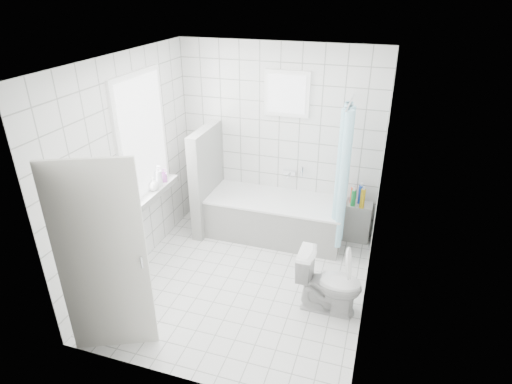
% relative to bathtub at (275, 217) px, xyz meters
% --- Properties ---
extents(ground, '(3.00, 3.00, 0.00)m').
position_rel_bathtub_xyz_m(ground, '(-0.08, -1.12, -0.29)').
color(ground, white).
rests_on(ground, ground).
extents(ceiling, '(3.00, 3.00, 0.00)m').
position_rel_bathtub_xyz_m(ceiling, '(-0.08, -1.12, 2.31)').
color(ceiling, white).
rests_on(ceiling, ground).
extents(wall_back, '(2.80, 0.02, 2.60)m').
position_rel_bathtub_xyz_m(wall_back, '(-0.08, 0.38, 1.01)').
color(wall_back, white).
rests_on(wall_back, ground).
extents(wall_front, '(2.80, 0.02, 2.60)m').
position_rel_bathtub_xyz_m(wall_front, '(-0.08, -2.62, 1.01)').
color(wall_front, white).
rests_on(wall_front, ground).
extents(wall_left, '(0.02, 3.00, 2.60)m').
position_rel_bathtub_xyz_m(wall_left, '(-1.48, -1.12, 1.01)').
color(wall_left, white).
rests_on(wall_left, ground).
extents(wall_right, '(0.02, 3.00, 2.60)m').
position_rel_bathtub_xyz_m(wall_right, '(1.32, -1.12, 1.01)').
color(wall_right, white).
rests_on(wall_right, ground).
extents(window_left, '(0.01, 0.90, 1.40)m').
position_rel_bathtub_xyz_m(window_left, '(-1.43, -0.82, 1.31)').
color(window_left, white).
rests_on(window_left, wall_left).
extents(window_back, '(0.50, 0.01, 0.50)m').
position_rel_bathtub_xyz_m(window_back, '(0.02, 0.33, 1.66)').
color(window_back, white).
rests_on(window_back, wall_back).
extents(window_sill, '(0.18, 1.02, 0.08)m').
position_rel_bathtub_xyz_m(window_sill, '(-1.39, -0.82, 0.57)').
color(window_sill, white).
rests_on(window_sill, wall_left).
extents(door, '(0.75, 0.37, 2.00)m').
position_rel_bathtub_xyz_m(door, '(-0.96, -2.44, 0.71)').
color(door, silver).
rests_on(door, ground).
extents(bathtub, '(1.87, 0.77, 0.58)m').
position_rel_bathtub_xyz_m(bathtub, '(0.00, 0.00, 0.00)').
color(bathtub, white).
rests_on(bathtub, ground).
extents(partition_wall, '(0.15, 0.85, 1.50)m').
position_rel_bathtub_xyz_m(partition_wall, '(-1.00, -0.05, 0.46)').
color(partition_wall, white).
rests_on(partition_wall, ground).
extents(tiled_ledge, '(0.40, 0.24, 0.55)m').
position_rel_bathtub_xyz_m(tiled_ledge, '(1.08, 0.25, -0.02)').
color(tiled_ledge, white).
rests_on(tiled_ledge, ground).
extents(toilet, '(0.70, 0.40, 0.71)m').
position_rel_bathtub_xyz_m(toilet, '(0.95, -1.29, 0.06)').
color(toilet, white).
rests_on(toilet, ground).
extents(curtain_rod, '(0.02, 0.80, 0.02)m').
position_rel_bathtub_xyz_m(curtain_rod, '(0.87, -0.02, 1.71)').
color(curtain_rod, silver).
rests_on(curtain_rod, wall_back).
extents(shower_curtain, '(0.14, 0.48, 1.78)m').
position_rel_bathtub_xyz_m(shower_curtain, '(0.87, -0.16, 0.81)').
color(shower_curtain, '#48B7D4').
rests_on(shower_curtain, curtain_rod).
extents(tub_faucet, '(0.18, 0.06, 0.06)m').
position_rel_bathtub_xyz_m(tub_faucet, '(0.10, 0.33, 0.56)').
color(tub_faucet, silver).
rests_on(tub_faucet, wall_back).
extents(sill_bottles, '(0.16, 0.41, 0.28)m').
position_rel_bathtub_xyz_m(sill_bottles, '(-1.38, -0.73, 0.72)').
color(sill_bottles, '#AF57AD').
rests_on(sill_bottles, window_sill).
extents(ledge_bottles, '(0.20, 0.19, 0.27)m').
position_rel_bathtub_xyz_m(ledge_bottles, '(1.07, 0.22, 0.38)').
color(ledge_bottles, red).
rests_on(ledge_bottles, tiled_ledge).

